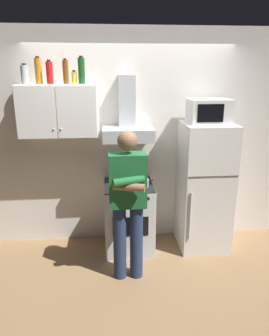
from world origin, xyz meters
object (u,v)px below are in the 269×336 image
Objects in this scene: range_hood at (128,123)px; bottle_wine_green at (81,71)px; person_standing at (128,201)px; bottle_spice_jar at (74,78)px; refrigerator at (204,187)px; upper_cabinet at (58,111)px; bottle_canister_steel at (25,74)px; microwave at (209,111)px; cooking_pot at (140,183)px; bottle_soda_red at (50,73)px; bottle_beer_brown at (66,72)px; stove_oven at (129,217)px; bottle_liquor_amber at (38,71)px.

range_hood is 0.79m from bottle_wine_green.
person_standing is 10.99× the size of bottle_spice_jar.
range_hood reaches higher than refrigerator.
upper_cabinet is 1.20× the size of range_hood.
bottle_canister_steel is (-1.14, 0.01, 0.56)m from range_hood.
cooking_pot is (-0.82, -0.14, -0.82)m from microwave.
bottle_soda_red reaches higher than person_standing.
person_standing reaches higher than cooking_pot.
cooking_pot is at bearing -20.55° from bottle_wine_green.
microwave is at bearing -4.04° from bottle_wine_green.
microwave is 1.75× the size of bottle_beer_brown.
upper_cabinet is at bearing -179.91° from range_hood.
refrigerator is 0.84m from cooking_pot.
microwave is at bearing -2.41° from bottle_soda_red.
bottle_canister_steel is (-0.45, 0.00, -0.03)m from bottle_beer_brown.
stove_oven is 1.17× the size of range_hood.
bottle_wine_green is at bearing 4.49° from bottle_soda_red.
refrigerator is 7.25× the size of bottle_canister_steel.
bottle_soda_red is at bearing -175.51° from bottle_wine_green.
bottle_wine_green reaches higher than bottle_liquor_amber.
upper_cabinet is 0.53m from bottle_wine_green.
cooking_pot is at bearing 69.70° from person_standing.
bottle_soda_red is 0.28m from bottle_canister_steel.
bottle_canister_steel is (-0.28, 0.04, -0.02)m from bottle_soda_red.
range_hood is 2.50× the size of cooking_pot.
bottle_spice_jar is at bearing 160.75° from cooking_pot.
range_hood is 3.40× the size of bottle_canister_steel.
microwave is 3.22× the size of bottle_spice_jar.
bottle_wine_green is at bearing 122.54° from person_standing.
stove_oven is 1.84m from bottle_wine_green.
refrigerator is at bearing -4.47° from bottle_liquor_amber.
bottle_spice_jar is 0.54m from bottle_canister_steel.
bottle_soda_red reaches higher than microwave.
bottle_canister_steel is at bearing 171.84° from bottle_soda_red.
bottle_beer_brown reaches higher than cooking_pot.
range_hood is at bearing 117.88° from cooking_pot.
cooking_pot is 1.36× the size of bottle_canister_steel.
bottle_spice_jar is at bearing 0.38° from bottle_beer_brown.
bottle_liquor_amber is at bearing 177.56° from bottle_spice_jar.
bottle_wine_green is at bearing -4.04° from bottle_beer_brown.
bottle_canister_steel reaches higher than stove_oven.
bottle_soda_red is (-0.86, 0.10, 1.74)m from stove_oven.
bottle_beer_brown is 1.06× the size of bottle_soda_red.
person_standing is at bearing -93.91° from range_hood.
person_standing is at bearing -40.77° from bottle_soda_red.
bottle_beer_brown is 0.30m from bottle_liquor_amber.
upper_cabinet is 0.42m from bottle_spice_jar.
bottle_liquor_amber is at bearing 176.07° from microwave.
microwave is 2.14m from bottle_canister_steel.
refrigerator is at bearing -7.55° from range_hood.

